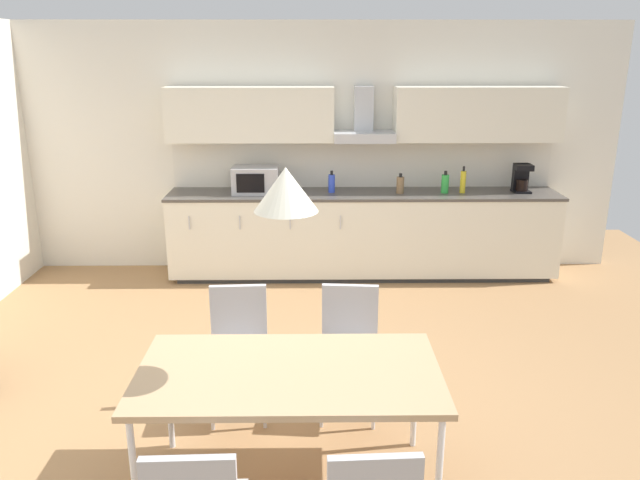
% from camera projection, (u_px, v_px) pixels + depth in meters
% --- Properties ---
extents(ground_plane, '(8.77, 8.47, 0.02)m').
position_uv_depth(ground_plane, '(289.00, 397.00, 4.48)').
color(ground_plane, '#9E754C').
extents(wall_back, '(7.01, 0.10, 2.67)m').
position_uv_depth(wall_back, '(297.00, 149.00, 6.83)').
color(wall_back, silver).
rests_on(wall_back, ground_plane).
extents(kitchen_counter, '(4.15, 0.64, 0.92)m').
position_uv_depth(kitchen_counter, '(363.00, 234.00, 6.76)').
color(kitchen_counter, '#333333').
rests_on(kitchen_counter, ground_plane).
extents(backsplash_tile, '(4.13, 0.02, 0.48)m').
position_uv_depth(backsplash_tile, '(362.00, 165.00, 6.83)').
color(backsplash_tile, silver).
rests_on(backsplash_tile, kitchen_counter).
extents(upper_wall_cabinets, '(4.13, 0.40, 0.56)m').
position_uv_depth(upper_wall_cabinets, '(364.00, 115.00, 6.52)').
color(upper_wall_cabinets, silver).
extents(microwave, '(0.48, 0.35, 0.28)m').
position_uv_depth(microwave, '(256.00, 180.00, 6.57)').
color(microwave, '#ADADB2').
rests_on(microwave, kitchen_counter).
extents(coffee_maker, '(0.18, 0.19, 0.30)m').
position_uv_depth(coffee_maker, '(521.00, 178.00, 6.62)').
color(coffee_maker, black).
rests_on(coffee_maker, kitchen_counter).
extents(bottle_blue, '(0.07, 0.07, 0.23)m').
position_uv_depth(bottle_blue, '(332.00, 183.00, 6.61)').
color(bottle_blue, blue).
rests_on(bottle_blue, kitchen_counter).
extents(bottle_green, '(0.08, 0.08, 0.24)m').
position_uv_depth(bottle_green, '(445.00, 184.00, 6.58)').
color(bottle_green, green).
rests_on(bottle_green, kitchen_counter).
extents(bottle_brown, '(0.08, 0.08, 0.21)m').
position_uv_depth(bottle_brown, '(400.00, 185.00, 6.57)').
color(bottle_brown, brown).
rests_on(bottle_brown, kitchen_counter).
extents(bottle_yellow, '(0.06, 0.06, 0.28)m').
position_uv_depth(bottle_yellow, '(463.00, 182.00, 6.58)').
color(bottle_yellow, yellow).
rests_on(bottle_yellow, kitchen_counter).
extents(dining_table, '(1.63, 0.88, 0.74)m').
position_uv_depth(dining_table, '(289.00, 377.00, 3.35)').
color(dining_table, tan).
rests_on(dining_table, ground_plane).
extents(chair_far_right, '(0.43, 0.43, 0.87)m').
position_uv_depth(chair_far_right, '(349.00, 337.00, 4.19)').
color(chair_far_right, '#B2B2B7').
rests_on(chair_far_right, ground_plane).
extents(chair_far_left, '(0.42, 0.42, 0.87)m').
position_uv_depth(chair_far_left, '(239.00, 338.00, 4.18)').
color(chair_far_left, '#B2B2B7').
rests_on(chair_far_left, ground_plane).
extents(pendant_lamp, '(0.32, 0.32, 0.22)m').
position_uv_depth(pendant_lamp, '(286.00, 189.00, 3.05)').
color(pendant_lamp, silver).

